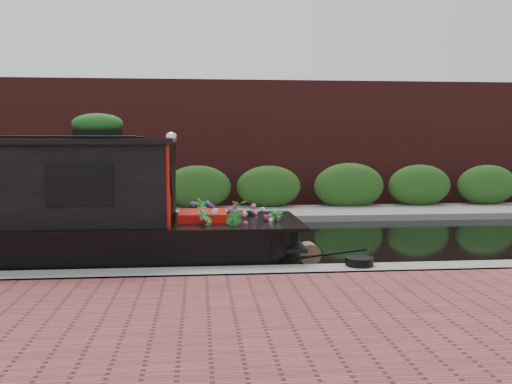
{
  "coord_description": "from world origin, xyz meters",
  "views": [
    {
      "loc": [
        0.19,
        -11.34,
        2.12
      ],
      "look_at": [
        1.26,
        -0.6,
        1.13
      ],
      "focal_mm": 40.0,
      "sensor_mm": 36.0,
      "label": 1
    }
  ],
  "objects": [
    {
      "name": "far_brick_wall",
      "position": [
        0.0,
        7.2,
        0.0
      ],
      "size": [
        40.0,
        1.0,
        8.0
      ],
      "primitive_type": "cube",
      "color": "#501D1B",
      "rests_on": "ground"
    },
    {
      "name": "ground",
      "position": [
        0.0,
        0.0,
        0.0
      ],
      "size": [
        80.0,
        80.0,
        0.0
      ],
      "primitive_type": "plane",
      "color": "black",
      "rests_on": "ground"
    },
    {
      "name": "coiled_mooring_rope",
      "position": [
        2.56,
        -3.16,
        0.31
      ],
      "size": [
        0.42,
        0.42,
        0.12
      ],
      "primitive_type": "cylinder",
      "color": "black",
      "rests_on": "near_bank_coping"
    },
    {
      "name": "far_hedge",
      "position": [
        0.0,
        5.1,
        0.0
      ],
      "size": [
        40.0,
        1.1,
        2.8
      ],
      "primitive_type": "cube",
      "color": "#25501A",
      "rests_on": "ground"
    },
    {
      "name": "far_bank_path",
      "position": [
        0.0,
        4.2,
        0.0
      ],
      "size": [
        40.0,
        2.4,
        0.34
      ],
      "primitive_type": "cube",
      "color": "gray",
      "rests_on": "ground"
    },
    {
      "name": "near_bank_coping",
      "position": [
        0.0,
        -3.3,
        0.0
      ],
      "size": [
        40.0,
        0.6,
        0.5
      ],
      "primitive_type": "cube",
      "color": "gray",
      "rests_on": "ground"
    },
    {
      "name": "rope_fender",
      "position": [
        2.04,
        -1.88,
        0.18
      ],
      "size": [
        0.37,
        0.34,
        0.37
      ],
      "primitive_type": "cylinder",
      "rotation": [
        1.57,
        0.0,
        0.0
      ],
      "color": "#826244",
      "rests_on": "ground"
    }
  ]
}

